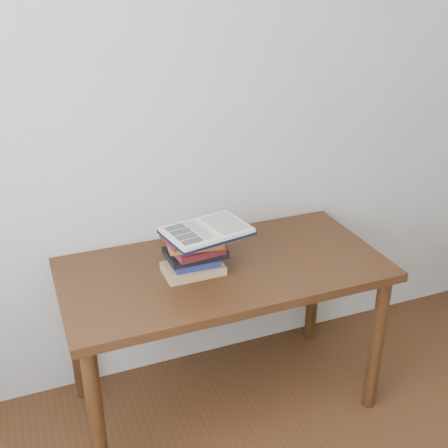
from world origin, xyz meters
name	(u,v)px	position (x,y,z in m)	size (l,w,h in m)	color
desk	(224,286)	(-0.07, 1.38, 0.63)	(1.36, 0.68, 0.73)	#452511
book_stack	(195,252)	(-0.20, 1.38, 0.82)	(0.27, 0.19, 0.18)	#A97A57
open_book	(207,231)	(-0.15, 1.36, 0.92)	(0.37, 0.29, 0.03)	black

